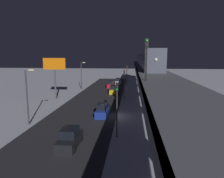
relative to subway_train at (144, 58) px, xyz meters
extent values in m
plane|color=silver|center=(6.69, 24.96, -8.78)|extent=(240.00, 240.00, 0.00)
cube|color=#28282D|center=(10.92, 24.96, -8.77)|extent=(11.00, 106.07, 0.01)
cube|color=slate|center=(0.00, 24.96, -2.18)|extent=(5.00, 106.07, 0.80)
cube|color=#38383D|center=(2.38, 24.96, -2.18)|extent=(0.24, 103.95, 0.80)
cylinder|color=slate|center=(0.00, -20.50, -5.68)|extent=(1.40, 1.40, 6.20)
cylinder|color=slate|center=(0.00, -5.35, -5.68)|extent=(1.40, 1.40, 6.20)
cylinder|color=slate|center=(0.00, 9.81, -5.68)|extent=(1.40, 1.40, 6.20)
cylinder|color=slate|center=(0.00, 24.96, -5.68)|extent=(1.40, 1.40, 6.20)
cylinder|color=slate|center=(0.00, 40.11, -5.68)|extent=(1.40, 1.40, 6.20)
cube|color=#4C5160|center=(0.00, 18.60, -0.08)|extent=(2.90, 18.00, 3.40)
cube|color=black|center=(0.00, 18.60, 0.33)|extent=(2.94, 16.20, 0.90)
cube|color=#4C5160|center=(0.00, 0.00, -0.08)|extent=(2.90, 18.00, 3.40)
cube|color=black|center=(0.00, 0.00, 0.33)|extent=(2.94, 16.20, 0.90)
cube|color=#4C5160|center=(0.00, -18.60, -0.08)|extent=(2.90, 18.00, 3.40)
cube|color=black|center=(0.00, -18.60, 0.33)|extent=(2.94, 16.20, 0.90)
sphere|color=white|center=(0.00, 27.65, 0.09)|extent=(0.44, 0.44, 0.44)
cylinder|color=black|center=(1.83, 35.89, -0.18)|extent=(0.16, 0.16, 3.20)
cube|color=black|center=(1.83, 35.89, 1.77)|extent=(0.36, 0.28, 0.90)
sphere|color=#19F23F|center=(1.83, 36.05, 2.00)|extent=(0.22, 0.22, 0.22)
sphere|color=#333333|center=(1.83, 36.05, 1.54)|extent=(0.22, 0.22, 0.22)
cube|color=black|center=(9.52, 36.11, -8.23)|extent=(1.80, 4.50, 1.10)
cube|color=black|center=(9.52, 36.11, -7.24)|extent=(1.58, 2.16, 0.87)
cylinder|color=black|center=(10.38, 34.72, -8.46)|extent=(0.20, 0.64, 0.64)
cylinder|color=black|center=(8.67, 34.72, -8.46)|extent=(0.20, 0.64, 0.64)
cylinder|color=black|center=(10.38, 37.50, -8.46)|extent=(0.20, 0.64, 0.64)
cylinder|color=black|center=(8.67, 37.50, -8.46)|extent=(0.20, 0.64, 0.64)
cube|color=#B2B2B7|center=(7.72, -12.14, -8.23)|extent=(1.80, 4.63, 1.10)
cube|color=black|center=(7.72, -12.14, -7.24)|extent=(1.58, 2.22, 0.87)
cube|color=navy|center=(7.72, 24.91, -8.23)|extent=(1.80, 4.01, 1.10)
cube|color=black|center=(7.72, 24.91, -7.24)|extent=(1.58, 1.93, 0.87)
cube|color=gold|center=(7.72, 4.97, -8.23)|extent=(1.80, 4.49, 1.10)
cube|color=black|center=(7.72, 4.97, -7.24)|extent=(1.58, 2.15, 0.87)
cube|color=#A51E1E|center=(9.52, -4.62, -8.23)|extent=(1.80, 4.29, 1.10)
cube|color=black|center=(9.52, -4.62, -7.24)|extent=(1.58, 2.06, 0.87)
cylinder|color=#2D2D2D|center=(4.82, 33.14, -6.03)|extent=(0.16, 0.16, 5.50)
cube|color=black|center=(4.82, 33.14, -2.83)|extent=(0.32, 0.32, 0.90)
sphere|color=black|center=(4.82, 33.32, -2.53)|extent=(0.20, 0.20, 0.20)
sphere|color=black|center=(4.82, 33.32, -2.83)|extent=(0.20, 0.20, 0.20)
sphere|color=#19E53F|center=(4.82, 33.32, -3.13)|extent=(0.20, 0.20, 0.20)
cylinder|color=#2D2D2D|center=(4.82, 12.18, -6.03)|extent=(0.16, 0.16, 5.50)
cube|color=black|center=(4.82, 12.18, -2.83)|extent=(0.32, 0.32, 0.90)
sphere|color=red|center=(4.82, 12.36, -2.53)|extent=(0.20, 0.20, 0.20)
sphere|color=black|center=(4.82, 12.36, -2.83)|extent=(0.20, 0.20, 0.20)
sphere|color=black|center=(4.82, 12.36, -3.13)|extent=(0.20, 0.20, 0.20)
cylinder|color=#2D2D2D|center=(4.82, -8.78, -6.03)|extent=(0.16, 0.16, 5.50)
cube|color=black|center=(4.82, -8.78, -2.83)|extent=(0.32, 0.32, 0.90)
sphere|color=black|center=(4.82, -8.60, -2.53)|extent=(0.20, 0.20, 0.20)
sphere|color=yellow|center=(4.82, -8.60, -2.83)|extent=(0.20, 0.20, 0.20)
sphere|color=black|center=(4.82, -8.60, -3.13)|extent=(0.20, 0.20, 0.20)
cylinder|color=#4C4C51|center=(19.47, 13.79, -5.53)|extent=(0.36, 0.36, 6.50)
cube|color=orange|center=(19.47, 13.79, -1.08)|extent=(4.80, 0.30, 2.40)
cylinder|color=#38383D|center=(17.22, 29.96, -5.03)|extent=(0.20, 0.20, 7.50)
ellipsoid|color=#F4E5B2|center=(16.42, 29.96, -1.28)|extent=(0.90, 0.44, 0.30)
cylinder|color=#38383D|center=(17.22, -0.04, -5.03)|extent=(0.20, 0.20, 7.50)
ellipsoid|color=#F4E5B2|center=(16.42, -0.04, -1.28)|extent=(0.90, 0.44, 0.30)
camera|label=1|loc=(3.16, 55.95, 0.62)|focal=33.05mm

